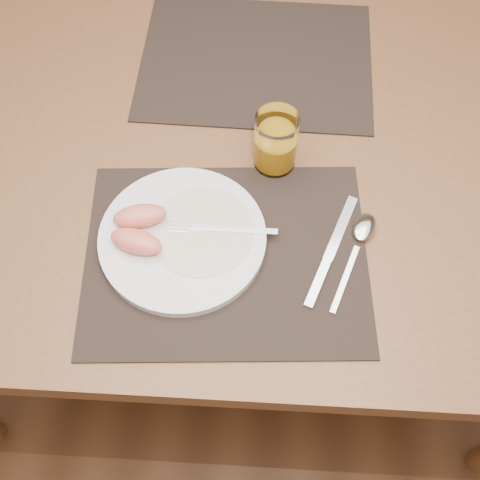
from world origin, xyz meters
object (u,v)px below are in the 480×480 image
at_px(plate, 183,238).
at_px(knife, 328,259).
at_px(fork, 213,228).
at_px(juice_glass, 276,144).
at_px(placemat_near, 226,256).
at_px(table, 242,177).
at_px(spoon, 362,235).
at_px(placemat_far, 256,60).

distance_m(plate, knife, 0.23).
bearing_deg(fork, juice_glass, 58.47).
xyz_separation_m(fork, juice_glass, (0.09, 0.15, 0.03)).
height_order(fork, juice_glass, juice_glass).
relative_size(placemat_near, knife, 2.13).
bearing_deg(placemat_near, knife, 0.46).
distance_m(knife, juice_glass, 0.22).
xyz_separation_m(table, knife, (0.15, -0.22, 0.09)).
height_order(plate, spoon, plate).
relative_size(fork, juice_glass, 1.58).
xyz_separation_m(plate, juice_glass, (0.14, 0.17, 0.04)).
bearing_deg(placemat_far, spoon, -64.42).
xyz_separation_m(placemat_near, plate, (-0.07, 0.02, 0.01)).
bearing_deg(plate, spoon, 4.79).
bearing_deg(placemat_near, plate, 161.62).
bearing_deg(spoon, placemat_near, -167.52).
bearing_deg(fork, spoon, 2.22).
distance_m(fork, spoon, 0.24).
xyz_separation_m(placemat_near, spoon, (0.22, 0.05, 0.01)).
height_order(plate, fork, fork).
distance_m(placemat_far, plate, 0.43).
distance_m(plate, juice_glass, 0.23).
bearing_deg(table, knife, -55.76).
height_order(placemat_far, fork, fork).
xyz_separation_m(placemat_far, spoon, (0.19, -0.39, 0.01)).
bearing_deg(juice_glass, placemat_far, 99.67).
bearing_deg(juice_glass, plate, -130.41).
relative_size(placemat_near, placemat_far, 1.00).
xyz_separation_m(table, juice_glass, (0.06, -0.03, 0.14)).
bearing_deg(table, plate, -113.39).
distance_m(placemat_near, placemat_far, 0.44).
xyz_separation_m(plate, fork, (0.05, 0.01, 0.01)).
distance_m(plate, fork, 0.05).
bearing_deg(knife, placemat_near, -179.54).
height_order(placemat_near, juice_glass, juice_glass).
relative_size(placemat_far, plate, 1.67).
relative_size(placemat_near, spoon, 2.40).
relative_size(fork, knife, 0.83).
xyz_separation_m(fork, spoon, (0.24, 0.01, -0.01)).
bearing_deg(plate, knife, -5.51).
relative_size(knife, spoon, 1.13).
distance_m(placemat_near, spoon, 0.22).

